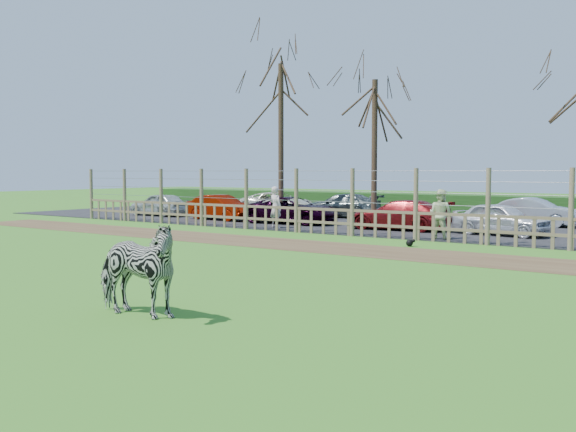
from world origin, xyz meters
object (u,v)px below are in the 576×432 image
Objects in this scene: visitor_a at (276,207)px; car_2 at (293,210)px; tree_left at (281,104)px; car_4 at (501,219)px; crow at (410,243)px; car_8 at (278,203)px; visitor_b at (440,214)px; car_9 at (341,206)px; zebra at (135,269)px; car_3 at (399,215)px; car_0 at (160,204)px; car_11 at (535,212)px; car_1 at (221,207)px; tree_mid at (375,116)px.

visitor_a is 2.42m from car_2.
car_4 is at bearing -7.00° from tree_left.
tree_left is 26.22× the size of crow.
car_8 is (-5.07, 7.09, -0.26)m from visitor_a.
visitor_b reaches higher than car_9.
car_8 is (-12.73, 21.35, -0.15)m from zebra.
car_9 is (-8.60, 21.17, -0.15)m from zebra.
car_3 is at bearing -32.53° from visitor_b.
visitor_a is 0.49× the size of car_0.
tree_left is 2.16× the size of car_11.
car_1 is (-11.99, 4.61, 0.52)m from crow.
car_11 is at bearing -7.77° from zebra.
zebra is (5.60, -19.01, -4.08)m from tree_mid.
car_9 reaches higher than crow.
car_9 is 1.14× the size of car_11.
zebra is 6.21× the size of crow.
visitor_b is 0.49× the size of car_0.
crow is 0.08× the size of car_11.
crow is at bearing -129.75° from car_8.
car_1 is at bearing 89.23° from car_2.
tree_left is 4.22× the size of zebra.
car_11 is at bearing 18.31° from tree_left.
car_3 and car_4 have the same top height.
tree_left is 8.68m from car_3.
car_0 is at bearing 85.56° from car_2.
tree_mid is 1.94× the size of car_0.
crow is 12.44m from car_9.
car_2 is 10.49m from car_11.
car_2 is at bearing -139.52° from car_8.
car_3 is at bearing 5.13° from zebra.
car_9 is (-0.93, 6.90, -0.26)m from visitor_a.
tree_mid is 1.87× the size of car_1.
car_0 and car_11 have the same top height.
car_11 is at bearing 22.16° from tree_mid.
zebra is (10.10, -18.01, -4.83)m from tree_left.
car_4 is 14.38m from car_8.
tree_left is 1.90× the size of car_3.
crow is at bearing -54.91° from tree_mid.
visitor_a is 0.42× the size of car_3.
visitor_a is at bearing -67.74° from car_3.
car_1 is 0.84× the size of car_8.
tree_mid is 1.65× the size of car_9.
tree_mid reaches higher than car_3.
tree_mid is 12.44m from car_0.
crow is at bearing 174.28° from car_11.
car_1 is at bearing 113.33° from car_11.
visitor_a is 7.64m from crow.
car_11 is at bearing 85.13° from car_9.
tree_left is at bearing -32.89° from car_9.
visitor_b reaches higher than car_3.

